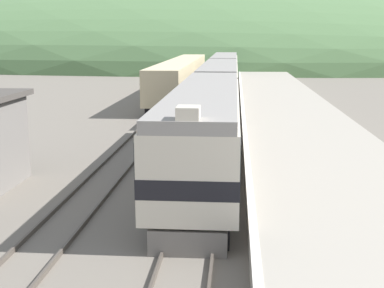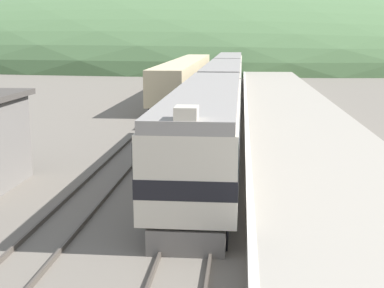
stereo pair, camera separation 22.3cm
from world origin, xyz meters
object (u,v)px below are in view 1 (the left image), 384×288
object	(u,v)px
express_train_lead_car	(206,127)
carriage_second	(220,86)
carriage_third	(225,70)
siding_train	(182,77)

from	to	relation	value
express_train_lead_car	carriage_second	bearing A→B (deg)	90.00
carriage_third	carriage_second	bearing A→B (deg)	-90.00
siding_train	express_train_lead_car	bearing A→B (deg)	-82.38
carriage_third	siding_train	bearing A→B (deg)	-119.00
carriage_third	express_train_lead_car	bearing A→B (deg)	-90.00
siding_train	carriage_third	bearing A→B (deg)	61.00
carriage_second	carriage_third	size ratio (longest dim) A/B	1.00
express_train_lead_car	carriage_second	xyz separation A→B (m)	(0.00, 20.38, -0.01)
carriage_second	siding_train	xyz separation A→B (m)	(-4.36, 12.18, -0.26)
carriage_third	siding_train	xyz separation A→B (m)	(-4.36, -7.86, -0.26)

